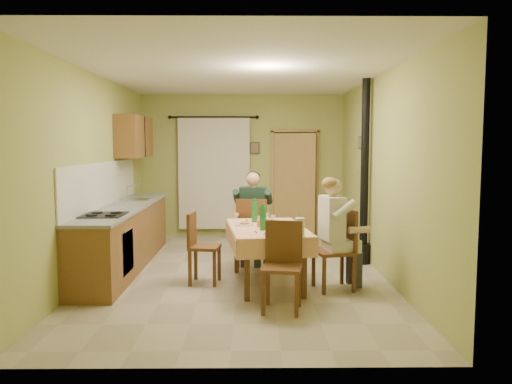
{
  "coord_description": "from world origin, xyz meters",
  "views": [
    {
      "loc": [
        0.18,
        -6.92,
        1.82
      ],
      "look_at": [
        0.25,
        0.1,
        1.15
      ],
      "focal_mm": 35.0,
      "sensor_mm": 36.0,
      "label": 1
    }
  ],
  "objects_px": {
    "chair_far": "(253,246)",
    "chair_near": "(282,285)",
    "man_right": "(334,220)",
    "dining_table": "(267,256)",
    "man_far": "(253,207)",
    "chair_right": "(335,266)",
    "chair_left": "(204,261)",
    "stove_flue": "(364,197)"
  },
  "relations": [
    {
      "from": "chair_far",
      "to": "chair_near",
      "type": "bearing_deg",
      "value": -74.76
    },
    {
      "from": "man_right",
      "to": "dining_table",
      "type": "bearing_deg",
      "value": 63.07
    },
    {
      "from": "chair_near",
      "to": "man_far",
      "type": "relative_size",
      "value": 0.7
    },
    {
      "from": "dining_table",
      "to": "chair_far",
      "type": "relative_size",
      "value": 1.64
    },
    {
      "from": "dining_table",
      "to": "chair_near",
      "type": "distance_m",
      "value": 1.04
    },
    {
      "from": "dining_table",
      "to": "man_right",
      "type": "distance_m",
      "value": 0.99
    },
    {
      "from": "chair_far",
      "to": "man_right",
      "type": "xyz_separation_m",
      "value": [
        1.01,
        -1.29,
        0.59
      ]
    },
    {
      "from": "chair_near",
      "to": "chair_right",
      "type": "bearing_deg",
      "value": -121.58
    },
    {
      "from": "chair_left",
      "to": "man_right",
      "type": "xyz_separation_m",
      "value": [
        1.66,
        -0.3,
        0.59
      ]
    },
    {
      "from": "chair_left",
      "to": "man_right",
      "type": "bearing_deg",
      "value": 87.04
    },
    {
      "from": "dining_table",
      "to": "man_far",
      "type": "bearing_deg",
      "value": 92.38
    },
    {
      "from": "chair_near",
      "to": "man_far",
      "type": "xyz_separation_m",
      "value": [
        -0.31,
        2.11,
        0.59
      ]
    },
    {
      "from": "chair_right",
      "to": "chair_left",
      "type": "height_order",
      "value": "chair_right"
    },
    {
      "from": "chair_far",
      "to": "stove_flue",
      "type": "relative_size",
      "value": 0.37
    },
    {
      "from": "man_right",
      "to": "chair_left",
      "type": "bearing_deg",
      "value": 67.82
    },
    {
      "from": "chair_far",
      "to": "chair_left",
      "type": "xyz_separation_m",
      "value": [
        -0.65,
        -1.0,
        -0.0
      ]
    },
    {
      "from": "chair_right",
      "to": "man_far",
      "type": "relative_size",
      "value": 0.73
    },
    {
      "from": "chair_right",
      "to": "stove_flue",
      "type": "relative_size",
      "value": 0.36
    },
    {
      "from": "chair_right",
      "to": "man_right",
      "type": "xyz_separation_m",
      "value": [
        -0.02,
        -0.0,
        0.59
      ]
    },
    {
      "from": "chair_left",
      "to": "stove_flue",
      "type": "distance_m",
      "value": 2.68
    },
    {
      "from": "chair_far",
      "to": "stove_flue",
      "type": "bearing_deg",
      "value": 9.78
    },
    {
      "from": "chair_near",
      "to": "chair_far",
      "type": "bearing_deg",
      "value": -71.64
    },
    {
      "from": "dining_table",
      "to": "chair_near",
      "type": "bearing_deg",
      "value": -89.89
    },
    {
      "from": "dining_table",
      "to": "chair_near",
      "type": "height_order",
      "value": "chair_near"
    },
    {
      "from": "chair_far",
      "to": "man_right",
      "type": "distance_m",
      "value": 1.74
    },
    {
      "from": "chair_far",
      "to": "man_far",
      "type": "relative_size",
      "value": 0.74
    },
    {
      "from": "chair_left",
      "to": "man_far",
      "type": "bearing_deg",
      "value": 154.39
    },
    {
      "from": "man_right",
      "to": "man_far",
      "type": "bearing_deg",
      "value": 25.6
    },
    {
      "from": "dining_table",
      "to": "chair_right",
      "type": "bearing_deg",
      "value": -21.46
    },
    {
      "from": "dining_table",
      "to": "chair_left",
      "type": "xyz_separation_m",
      "value": [
        -0.83,
        0.08,
        -0.09
      ]
    },
    {
      "from": "chair_left",
      "to": "dining_table",
      "type": "bearing_deg",
      "value": 91.92
    },
    {
      "from": "dining_table",
      "to": "man_far",
      "type": "distance_m",
      "value": 1.21
    },
    {
      "from": "dining_table",
      "to": "chair_right",
      "type": "distance_m",
      "value": 0.88
    },
    {
      "from": "dining_table",
      "to": "stove_flue",
      "type": "bearing_deg",
      "value": 30.45
    },
    {
      "from": "chair_right",
      "to": "man_right",
      "type": "height_order",
      "value": "man_right"
    },
    {
      "from": "chair_near",
      "to": "chair_right",
      "type": "height_order",
      "value": "chair_right"
    },
    {
      "from": "man_far",
      "to": "chair_far",
      "type": "bearing_deg",
      "value": -90.0
    },
    {
      "from": "dining_table",
      "to": "chair_near",
      "type": "xyz_separation_m",
      "value": [
        0.13,
        -1.02,
        -0.09
      ]
    },
    {
      "from": "dining_table",
      "to": "stove_flue",
      "type": "distance_m",
      "value": 2.01
    },
    {
      "from": "chair_far",
      "to": "stove_flue",
      "type": "height_order",
      "value": "stove_flue"
    },
    {
      "from": "chair_far",
      "to": "chair_right",
      "type": "bearing_deg",
      "value": -44.67
    },
    {
      "from": "chair_left",
      "to": "stove_flue",
      "type": "height_order",
      "value": "stove_flue"
    }
  ]
}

